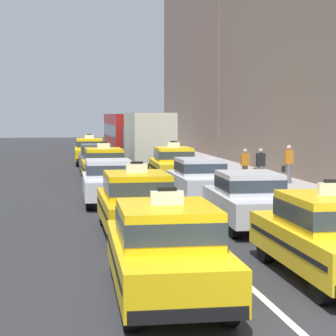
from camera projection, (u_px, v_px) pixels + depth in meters
lane_stripe_left_right at (138, 186)px, 28.19m from camera, size 0.14×80.00×0.01m
sidewalk_curb at (298, 195)px, 24.23m from camera, size 4.00×90.00×0.15m
taxi_left_nearest at (166, 249)px, 10.82m from camera, size 1.93×4.60×1.96m
taxi_left_second at (136, 202)px, 16.65m from camera, size 1.82×4.56×1.96m
sedan_left_third at (108, 180)px, 22.45m from camera, size 1.83×4.33×1.58m
taxi_left_fourth at (104, 166)px, 28.48m from camera, size 1.88×4.59×1.96m
sedan_left_fifth at (96, 158)px, 34.10m from camera, size 1.79×4.31×1.58m
taxi_left_sixth at (89, 151)px, 40.04m from camera, size 1.89×4.59×1.96m
taxi_right_nearest at (329, 235)px, 12.12m from camera, size 1.86×4.58×1.96m
sedan_right_second at (248, 198)px, 17.65m from camera, size 1.91×4.36×1.58m
sedan_right_third at (199, 178)px, 23.17m from camera, size 1.76×4.30×1.58m
taxi_right_fourth at (173, 164)px, 29.35m from camera, size 1.96×4.62×1.96m
box_truck_right_fifth at (147, 139)px, 36.59m from camera, size 2.33×6.97×3.27m
bus_right_sixth at (126, 133)px, 46.79m from camera, size 2.57×11.21×3.22m
pedestrian_by_storefront at (288, 164)px, 27.80m from camera, size 0.47×0.24×1.68m
pedestrian_trailing at (245, 166)px, 27.41m from camera, size 0.36×0.24×1.55m
pedestrian_far_corner at (260, 167)px, 26.63m from camera, size 0.47×0.24×1.61m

